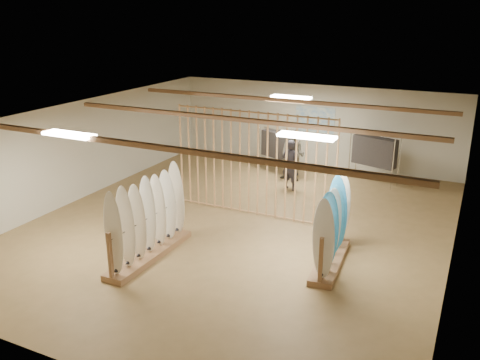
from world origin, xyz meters
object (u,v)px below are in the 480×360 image
at_px(rack_left, 149,231).
at_px(rack_right, 331,238).
at_px(shopper_a, 291,161).
at_px(shopper_b, 293,152).
at_px(clothing_rack_a, 279,145).
at_px(clothing_rack_b, 375,151).

relative_size(rack_left, rack_right, 1.17).
bearing_deg(shopper_a, shopper_b, -63.15).
distance_m(rack_left, clothing_rack_a, 6.91).
bearing_deg(shopper_a, rack_right, 131.39).
height_order(rack_right, clothing_rack_a, rack_right).
bearing_deg(rack_left, clothing_rack_a, 87.77).
relative_size(rack_left, shopper_b, 1.40).
distance_m(rack_right, clothing_rack_a, 6.43).
relative_size(rack_left, shopper_a, 1.51).
height_order(clothing_rack_b, shopper_b, shopper_b).
xyz_separation_m(rack_left, rack_right, (3.68, 1.42, -0.02)).
relative_size(clothing_rack_b, shopper_b, 0.84).
relative_size(rack_left, clothing_rack_b, 1.67).
xyz_separation_m(clothing_rack_a, shopper_b, (0.65, -0.49, -0.04)).
bearing_deg(shopper_b, clothing_rack_a, 145.51).
distance_m(rack_right, clothing_rack_b, 5.87).
height_order(rack_left, clothing_rack_a, rack_left).
bearing_deg(clothing_rack_a, rack_left, -70.51).
relative_size(rack_left, clothing_rack_a, 1.75).
height_order(clothing_rack_a, shopper_b, shopper_b).
bearing_deg(clothing_rack_b, clothing_rack_a, -155.74).
bearing_deg(shopper_a, clothing_rack_b, -131.01).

